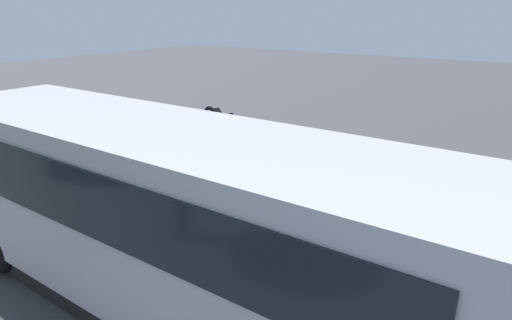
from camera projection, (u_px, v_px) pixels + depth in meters
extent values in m
plane|color=#424247|center=(297.00, 198.00, 12.02)|extent=(80.00, 80.00, 0.00)
cube|color=#B7BABF|center=(171.00, 212.00, 6.97)|extent=(10.49, 2.56, 2.80)
cube|color=black|center=(1.00, 130.00, 9.58)|extent=(0.07, 2.10, 1.23)
cube|color=black|center=(220.00, 158.00, 7.77)|extent=(8.80, 0.09, 1.01)
cube|color=black|center=(99.00, 209.00, 5.80)|extent=(8.80, 0.09, 1.01)
cube|color=orange|center=(222.00, 215.00, 8.13)|extent=(9.22, 0.08, 0.28)
cube|color=black|center=(177.00, 298.00, 7.50)|extent=(9.65, 2.36, 0.45)
torus|color=black|center=(98.00, 208.00, 10.26)|extent=(1.00, 0.33, 1.00)
cylinder|color=black|center=(350.00, 258.00, 8.28)|extent=(0.13, 0.13, 0.74)
cube|color=black|center=(349.00, 275.00, 8.44)|extent=(0.13, 0.27, 0.10)
cylinder|color=black|center=(358.00, 260.00, 8.21)|extent=(0.13, 0.13, 0.74)
cube|color=black|center=(357.00, 277.00, 8.37)|extent=(0.13, 0.27, 0.10)
cube|color=black|center=(356.00, 227.00, 8.02)|extent=(0.41, 0.33, 0.61)
cylinder|color=black|center=(344.00, 224.00, 8.12)|extent=(0.10, 0.10, 0.58)
sphere|color=tan|center=(343.00, 238.00, 8.22)|extent=(0.10, 0.10, 0.09)
cylinder|color=black|center=(370.00, 229.00, 7.91)|extent=(0.10, 0.10, 0.58)
sphere|color=tan|center=(368.00, 244.00, 8.01)|extent=(0.10, 0.10, 0.09)
sphere|color=tan|center=(358.00, 206.00, 7.88)|extent=(0.25, 0.25, 0.22)
cylinder|color=black|center=(299.00, 239.00, 8.93)|extent=(0.14, 0.14, 0.76)
cube|color=black|center=(299.00, 256.00, 9.10)|extent=(0.13, 0.27, 0.10)
cylinder|color=black|center=(307.00, 241.00, 8.86)|extent=(0.14, 0.14, 0.76)
cube|color=black|center=(307.00, 258.00, 9.03)|extent=(0.13, 0.27, 0.10)
cube|color=silver|center=(304.00, 209.00, 8.66)|extent=(0.41, 0.33, 0.64)
cylinder|color=silver|center=(293.00, 206.00, 8.76)|extent=(0.10, 0.10, 0.60)
sphere|color=tan|center=(293.00, 220.00, 8.86)|extent=(0.10, 0.10, 0.09)
cylinder|color=silver|center=(316.00, 211.00, 8.56)|extent=(0.10, 0.10, 0.60)
sphere|color=tan|center=(315.00, 225.00, 8.65)|extent=(0.10, 0.10, 0.09)
sphere|color=tan|center=(305.00, 188.00, 8.52)|extent=(0.26, 0.26, 0.23)
cylinder|color=black|center=(250.00, 225.00, 9.52)|extent=(0.14, 0.14, 0.76)
cube|color=black|center=(251.00, 241.00, 9.68)|extent=(0.14, 0.27, 0.10)
cylinder|color=black|center=(255.00, 228.00, 9.42)|extent=(0.14, 0.14, 0.76)
cube|color=black|center=(256.00, 244.00, 9.58)|extent=(0.14, 0.27, 0.10)
cube|color=maroon|center=(252.00, 197.00, 9.25)|extent=(0.42, 0.33, 0.63)
cylinder|color=maroon|center=(244.00, 193.00, 9.39)|extent=(0.10, 0.10, 0.60)
sphere|color=tan|center=(244.00, 206.00, 9.49)|extent=(0.10, 0.10, 0.09)
cylinder|color=maroon|center=(261.00, 200.00, 9.09)|extent=(0.10, 0.10, 0.60)
sphere|color=tan|center=(261.00, 213.00, 9.18)|extent=(0.10, 0.10, 0.09)
sphere|color=tan|center=(252.00, 178.00, 9.10)|extent=(0.26, 0.26, 0.23)
cylinder|color=black|center=(216.00, 205.00, 10.56)|extent=(0.14, 0.14, 0.74)
cube|color=black|center=(217.00, 219.00, 10.72)|extent=(0.15, 0.27, 0.10)
cylinder|color=black|center=(220.00, 207.00, 10.45)|extent=(0.14, 0.14, 0.74)
cube|color=black|center=(222.00, 221.00, 10.61)|extent=(0.15, 0.27, 0.10)
cube|color=maroon|center=(217.00, 179.00, 10.28)|extent=(0.43, 0.35, 0.62)
cylinder|color=maroon|center=(210.00, 176.00, 10.44)|extent=(0.11, 0.11, 0.58)
sphere|color=tan|center=(211.00, 187.00, 10.54)|extent=(0.11, 0.11, 0.09)
cylinder|color=maroon|center=(224.00, 181.00, 10.12)|extent=(0.11, 0.11, 0.58)
sphere|color=tan|center=(224.00, 193.00, 10.21)|extent=(0.11, 0.11, 0.09)
sphere|color=tan|center=(216.00, 162.00, 10.14)|extent=(0.26, 0.26, 0.22)
cylinder|color=#473823|center=(175.00, 198.00, 10.89)|extent=(0.14, 0.14, 0.77)
cube|color=black|center=(177.00, 213.00, 11.05)|extent=(0.14, 0.27, 0.10)
cylinder|color=#473823|center=(179.00, 200.00, 10.79)|extent=(0.14, 0.14, 0.77)
cube|color=black|center=(181.00, 214.00, 10.95)|extent=(0.14, 0.27, 0.10)
cube|color=#3F594C|center=(175.00, 172.00, 10.61)|extent=(0.42, 0.33, 0.64)
cylinder|color=#3F594C|center=(169.00, 169.00, 10.76)|extent=(0.10, 0.10, 0.61)
sphere|color=tan|center=(170.00, 181.00, 10.86)|extent=(0.10, 0.10, 0.09)
cylinder|color=#3F594C|center=(181.00, 174.00, 10.45)|extent=(0.10, 0.10, 0.61)
sphere|color=tan|center=(182.00, 186.00, 10.55)|extent=(0.10, 0.10, 0.09)
sphere|color=tan|center=(174.00, 155.00, 10.46)|extent=(0.26, 0.26, 0.23)
torus|color=black|center=(376.00, 297.00, 7.40)|extent=(0.61, 0.25, 0.60)
cylinder|color=silver|center=(376.00, 297.00, 7.40)|extent=(0.14, 0.12, 0.12)
cylinder|color=silver|center=(381.00, 281.00, 7.25)|extent=(0.32, 0.12, 0.67)
cube|color=#198C33|center=(414.00, 298.00, 6.84)|extent=(0.88, 0.45, 0.36)
cube|color=black|center=(445.00, 310.00, 6.50)|extent=(0.55, 0.32, 0.20)
cylinder|color=black|center=(385.00, 266.00, 7.12)|extent=(0.16, 0.57, 0.04)
torus|color=black|center=(230.00, 147.00, 15.50)|extent=(0.61, 0.23, 0.60)
cylinder|color=silver|center=(230.00, 147.00, 15.50)|extent=(0.14, 0.12, 0.12)
torus|color=black|center=(210.00, 114.00, 15.85)|extent=(0.86, 0.27, 0.85)
cylinder|color=silver|center=(210.00, 114.00, 15.85)|extent=(0.14, 0.14, 0.12)
cylinder|color=silver|center=(233.00, 140.00, 15.27)|extent=(0.66, 0.17, 0.33)
cube|color=black|center=(225.00, 127.00, 15.43)|extent=(0.89, 0.42, 0.85)
cube|color=black|center=(219.00, 115.00, 15.51)|extent=(0.54, 0.30, 0.51)
cylinder|color=silver|center=(220.00, 121.00, 15.76)|extent=(0.38, 0.14, 0.37)
cylinder|color=black|center=(237.00, 135.00, 15.08)|extent=(0.14, 0.58, 0.04)
cube|color=black|center=(227.00, 121.00, 15.25)|extent=(0.54, 0.42, 0.54)
sphere|color=red|center=(236.00, 127.00, 15.02)|extent=(0.30, 0.30, 0.26)
cylinder|color=black|center=(228.00, 128.00, 15.06)|extent=(0.47, 0.17, 0.16)
cylinder|color=black|center=(217.00, 123.00, 15.39)|extent=(0.36, 0.16, 0.35)
cylinder|color=black|center=(235.00, 126.00, 15.30)|extent=(0.47, 0.17, 0.16)
cylinder|color=black|center=(225.00, 121.00, 15.63)|extent=(0.36, 0.16, 0.35)
cube|color=orange|center=(258.00, 171.00, 13.98)|extent=(0.34, 0.34, 0.03)
cone|color=orange|center=(258.00, 162.00, 13.88)|extent=(0.26, 0.26, 0.60)
cylinder|color=white|center=(258.00, 163.00, 13.89)|extent=(0.19, 0.19, 0.07)
cube|color=white|center=(437.00, 201.00, 11.81)|extent=(0.11, 3.72, 0.01)
cube|color=white|center=(351.00, 182.00, 13.13)|extent=(0.11, 3.92, 0.01)
cube|color=white|center=(282.00, 167.00, 14.44)|extent=(0.11, 4.12, 0.01)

